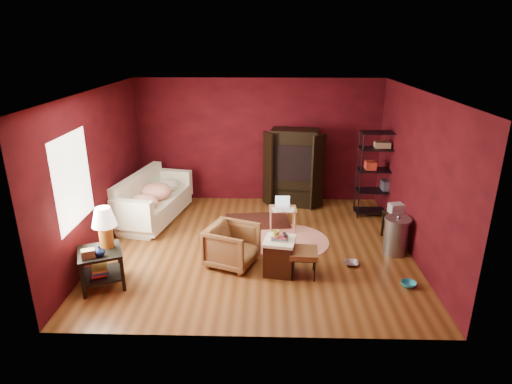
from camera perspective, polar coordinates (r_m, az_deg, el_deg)
room at (r=7.36m, az=-0.36°, el=2.38°), size 5.54×5.04×2.84m
sofa at (r=9.14m, az=-13.46°, el=-1.43°), size 0.94×2.01×0.76m
armchair at (r=7.18m, az=-3.22°, el=-6.90°), size 0.93×0.95×0.77m
pet_bowl_steel at (r=7.45m, az=12.64°, el=-8.65°), size 0.24×0.08×0.24m
pet_bowl_turquoise at (r=7.10m, az=19.76°, el=-10.95°), size 0.25×0.14×0.23m
vase at (r=6.73m, az=-20.15°, el=-7.40°), size 0.16×0.17×0.16m
mug at (r=6.74m, az=2.60°, el=-5.51°), size 0.14×0.12×0.13m
side_table at (r=6.90m, az=-19.80°, el=-6.01°), size 0.82×0.82×1.24m
sofa_cushions at (r=9.12m, az=-13.69°, el=-1.08°), size 1.25×2.27×0.90m
hamper at (r=6.98m, az=3.12°, el=-8.45°), size 0.56×0.56×0.68m
footstool at (r=6.89m, az=6.37°, el=-8.18°), size 0.47×0.47×0.45m
rug_round at (r=8.14m, az=4.40°, el=-6.51°), size 1.68×1.68×0.01m
rug_oriental at (r=8.93m, az=0.19°, el=-3.87°), size 1.40×1.02×0.01m
laptop_desk at (r=8.45m, az=3.57°, el=-2.45°), size 0.54×0.44×0.66m
tv_armoire at (r=9.59m, az=5.06°, el=3.42°), size 1.35×0.86×1.74m
wire_shelving at (r=9.29m, az=16.23°, el=2.76°), size 0.90×0.40×1.83m
small_stand at (r=8.41m, az=18.11°, el=-2.64°), size 0.42×0.42×0.71m
trash_can at (r=7.95m, az=18.19°, el=-5.53°), size 0.50×0.50×0.72m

